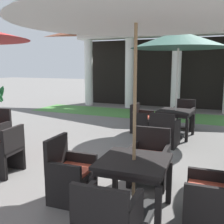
% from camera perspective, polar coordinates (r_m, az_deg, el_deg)
% --- Properties ---
extents(ground_plane, '(60.00, 60.00, 0.00)m').
position_cam_1_polar(ground_plane, '(4.38, -5.80, -15.49)').
color(ground_plane, slate).
extents(background_pavilion, '(9.43, 2.42, 4.23)m').
position_cam_1_polar(background_pavilion, '(11.67, 14.06, 16.30)').
color(background_pavilion, white).
rests_on(background_pavilion, ground).
extents(lawn_strip, '(11.23, 1.93, 0.01)m').
position_cam_1_polar(lawn_strip, '(10.19, 11.84, -0.87)').
color(lawn_strip, '#47843D').
rests_on(lawn_strip, ground).
extents(patio_table_near_foreground, '(0.89, 0.89, 0.71)m').
position_cam_1_polar(patio_table_near_foreground, '(3.43, 4.71, -11.75)').
color(patio_table_near_foreground, black).
rests_on(patio_table_near_foreground, ground).
extents(patio_umbrella_near_foreground, '(2.90, 2.90, 2.73)m').
position_cam_1_polar(patio_umbrella_near_foreground, '(3.25, 5.21, 20.76)').
color(patio_umbrella_near_foreground, '#2D2D2D').
rests_on(patio_umbrella_near_foreground, ground).
extents(patio_chair_near_foreground_east, '(0.52, 0.57, 0.85)m').
position_cam_1_polar(patio_chair_near_foreground_east, '(3.42, 20.36, -16.53)').
color(patio_chair_near_foreground_east, black).
rests_on(patio_chair_near_foreground_east, ground).
extents(patio_chair_near_foreground_north, '(0.61, 0.59, 0.88)m').
position_cam_1_polar(patio_chair_near_foreground_north, '(4.35, 8.06, -9.98)').
color(patio_chair_near_foreground_north, black).
rests_on(patio_chair_near_foreground_north, ground).
extents(patio_chair_near_foreground_west, '(0.56, 0.58, 0.90)m').
position_cam_1_polar(patio_chair_near_foreground_west, '(3.85, -9.07, -12.75)').
color(patio_chair_near_foreground_west, black).
rests_on(patio_chair_near_foreground_west, ground).
extents(patio_chair_near_foreground_south, '(0.59, 0.53, 0.84)m').
position_cam_1_polar(patio_chair_near_foreground_south, '(2.74, -1.04, -22.28)').
color(patio_chair_near_foreground_south, black).
rests_on(patio_chair_near_foreground_south, ground).
extents(patio_table_mid_left, '(0.92, 0.92, 0.71)m').
position_cam_1_polar(patio_table_mid_left, '(7.24, 13.49, -0.44)').
color(patio_table_mid_left, black).
rests_on(patio_table_mid_left, ground).
extents(patio_umbrella_mid_left, '(2.45, 2.45, 2.81)m').
position_cam_1_polar(patio_umbrella_mid_left, '(7.16, 14.12, 14.71)').
color(patio_umbrella_mid_left, '#2D2D2D').
rests_on(patio_umbrella_mid_left, ground).
extents(patio_chair_mid_left_west, '(0.55, 0.64, 0.81)m').
position_cam_1_polar(patio_chair_mid_left_west, '(7.58, 6.26, -1.48)').
color(patio_chair_mid_left_west, black).
rests_on(patio_chair_mid_left_west, ground).
extents(patio_chair_mid_left_north, '(0.63, 0.59, 0.87)m').
position_cam_1_polar(patio_chair_mid_left_north, '(8.22, 15.15, -0.68)').
color(patio_chair_mid_left_north, black).
rests_on(patio_chair_mid_left_north, ground).
extents(patio_chair_mid_left_south, '(0.64, 0.63, 0.81)m').
position_cam_1_polar(patio_chair_mid_left_south, '(6.37, 11.19, -3.76)').
color(patio_chair_mid_left_south, black).
rests_on(patio_chair_mid_left_south, ground).
extents(patio_chair_mid_right_east, '(0.64, 0.63, 0.85)m').
position_cam_1_polar(patio_chair_mid_right_east, '(5.05, -22.35, -7.79)').
color(patio_chair_mid_right_east, black).
rests_on(patio_chair_mid_right_east, ground).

